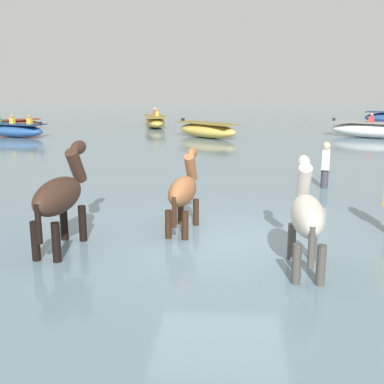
# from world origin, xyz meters

# --- Properties ---
(ground_plane) EXTENTS (120.00, 120.00, 0.00)m
(ground_plane) POSITION_xyz_m (0.00, 0.00, 0.00)
(ground_plane) COLOR #756B56
(water_surface) EXTENTS (90.00, 90.00, 0.36)m
(water_surface) POSITION_xyz_m (0.00, 10.00, 0.18)
(water_surface) COLOR slate
(water_surface) RESTS_ON ground
(horse_lead_pinto) EXTENTS (0.57, 1.86, 2.03)m
(horse_lead_pinto) POSITION_xyz_m (1.32, -1.22, 1.20)
(horse_lead_pinto) COLOR beige
(horse_lead_pinto) RESTS_ON ground
(horse_trailing_chestnut) EXTENTS (0.64, 1.75, 1.90)m
(horse_trailing_chestnut) POSITION_xyz_m (-0.73, 0.59, 1.12)
(horse_trailing_chestnut) COLOR brown
(horse_trailing_chestnut) RESTS_ON ground
(horse_flank_dark_bay) EXTENTS (0.66, 1.98, 2.15)m
(horse_flank_dark_bay) POSITION_xyz_m (-2.73, -0.61, 1.27)
(horse_flank_dark_bay) COLOR #382319
(horse_flank_dark_bay) RESTS_ON ground
(boat_far_offshore) EXTENTS (3.74, 2.26, 1.19)m
(boat_far_offshore) POSITION_xyz_m (-11.16, 15.87, 0.73)
(boat_far_offshore) COLOR #28518E
(boat_far_offshore) RESTS_ON water_surface
(boat_mid_channel) EXTENTS (4.19, 3.08, 1.28)m
(boat_mid_channel) POSITION_xyz_m (7.45, 17.05, 0.77)
(boat_mid_channel) COLOR silver
(boat_mid_channel) RESTS_ON water_surface
(boat_near_port) EXTENTS (2.09, 4.07, 1.19)m
(boat_near_port) POSITION_xyz_m (-4.65, 21.92, 0.73)
(boat_near_port) COLOR gold
(boat_near_port) RESTS_ON water_surface
(boat_near_starboard) EXTENTS (3.76, 3.54, 0.91)m
(boat_near_starboard) POSITION_xyz_m (-1.05, 16.39, 0.75)
(boat_near_starboard) COLOR gold
(boat_near_starboard) RESTS_ON water_surface
(boat_distant_east) EXTENTS (3.24, 2.82, 0.75)m
(boat_distant_east) POSITION_xyz_m (-13.02, 19.60, 0.67)
(boat_distant_east) COLOR #BC382D
(boat_distant_east) RESTS_ON water_surface
(person_spectator_far) EXTENTS (0.25, 0.35, 1.63)m
(person_spectator_far) POSITION_xyz_m (2.75, 4.68, 0.87)
(person_spectator_far) COLOR #383842
(person_spectator_far) RESTS_ON ground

